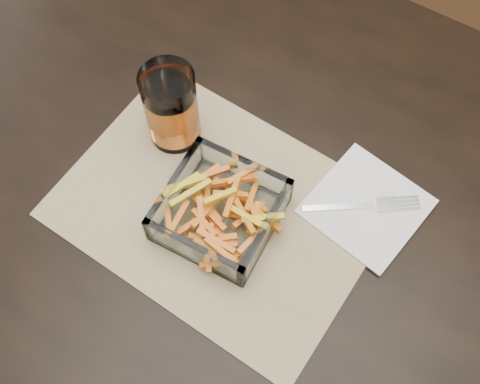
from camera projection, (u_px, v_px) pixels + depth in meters
name	position (u px, v px, depth m)	size (l,w,h in m)	color
dining_table	(271.00, 210.00, 0.99)	(1.60, 0.90, 0.75)	black
placemat	(218.00, 208.00, 0.89)	(0.45, 0.33, 0.00)	tan
glass_bowl	(220.00, 212.00, 0.86)	(0.17, 0.17, 0.06)	white
tumbler	(171.00, 109.00, 0.89)	(0.08, 0.08, 0.14)	white
napkin	(367.00, 206.00, 0.89)	(0.15, 0.15, 0.00)	white
fork	(365.00, 205.00, 0.88)	(0.15, 0.11, 0.00)	silver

